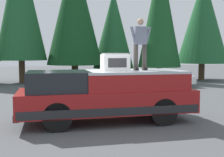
{
  "coord_description": "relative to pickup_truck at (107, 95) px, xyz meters",
  "views": [
    {
      "loc": [
        -8.64,
        1.47,
        2.17
      ],
      "look_at": [
        0.59,
        -0.67,
        1.35
      ],
      "focal_mm": 44.86,
      "sensor_mm": 36.0,
      "label": 1
    }
  ],
  "objects": [
    {
      "name": "conifer_center_left",
      "position": [
        14.27,
        -3.61,
        3.39
      ],
      "size": [
        3.41,
        3.41,
        7.53
      ],
      "color": "#4C3826",
      "rests_on": "ground"
    },
    {
      "name": "conifer_left",
      "position": [
        12.22,
        -6.89,
        4.66
      ],
      "size": [
        3.39,
        3.39,
        9.92
      ],
      "color": "#4C3826",
      "rests_on": "ground"
    },
    {
      "name": "person_on_truck_bed",
      "position": [
        0.06,
        -1.14,
        1.68
      ],
      "size": [
        0.29,
        0.72,
        1.69
      ],
      "color": "#423D38",
      "rests_on": "pickup_truck"
    },
    {
      "name": "ground_plane",
      "position": [
        -0.09,
        0.38,
        -0.87
      ],
      "size": [
        90.0,
        90.0,
        0.0
      ],
      "primitive_type": "plane",
      "color": "#4C4F51"
    },
    {
      "name": "pickup_truck",
      "position": [
        0.0,
        0.0,
        0.0
      ],
      "size": [
        2.01,
        5.54,
        1.65
      ],
      "color": "maroon",
      "rests_on": "ground"
    },
    {
      "name": "parked_car_white",
      "position": [
        8.51,
        -5.59,
        -0.29
      ],
      "size": [
        1.64,
        4.1,
        1.16
      ],
      "color": "white",
      "rests_on": "ground"
    },
    {
      "name": "conifer_center_right",
      "position": [
        13.7,
        -0.3,
        4.94
      ],
      "size": [
        4.39,
        4.39,
        10.3
      ],
      "color": "#4C3826",
      "rests_on": "ground"
    },
    {
      "name": "conifer_right",
      "position": [
        13.67,
        3.74,
        5.38
      ],
      "size": [
        3.81,
        3.81,
        10.8
      ],
      "color": "#4C3826",
      "rests_on": "ground"
    },
    {
      "name": "compressor_unit",
      "position": [
        -0.05,
        -0.26,
        1.05
      ],
      "size": [
        0.65,
        0.84,
        0.56
      ],
      "color": "white",
      "rests_on": "pickup_truck"
    },
    {
      "name": "conifer_far_left",
      "position": [
        12.58,
        -10.87,
        4.21
      ],
      "size": [
        4.2,
        4.2,
        8.75
      ],
      "color": "#4C3826",
      "rests_on": "ground"
    },
    {
      "name": "parked_car_grey",
      "position": [
        8.72,
        0.03,
        -0.29
      ],
      "size": [
        1.64,
        4.1,
        1.16
      ],
      "color": "gray",
      "rests_on": "ground"
    }
  ]
}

